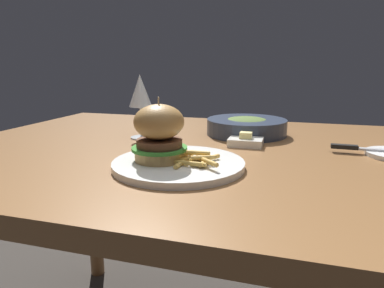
% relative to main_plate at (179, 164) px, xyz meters
% --- Properties ---
extents(dining_table, '(1.44, 0.94, 0.74)m').
position_rel_main_plate_xyz_m(dining_table, '(0.06, 0.18, -0.08)').
color(dining_table, brown).
rests_on(dining_table, ground).
extents(main_plate, '(0.27, 0.27, 0.01)m').
position_rel_main_plate_xyz_m(main_plate, '(0.00, 0.00, 0.00)').
color(main_plate, white).
rests_on(main_plate, dining_table).
extents(burger_sandwich, '(0.11, 0.11, 0.13)m').
position_rel_main_plate_xyz_m(burger_sandwich, '(-0.04, -0.01, 0.06)').
color(burger_sandwich, tan).
rests_on(burger_sandwich, main_plate).
extents(fries_pile, '(0.11, 0.10, 0.03)m').
position_rel_main_plate_xyz_m(fries_pile, '(0.04, -0.01, 0.02)').
color(fries_pile, '#E0B251').
rests_on(fries_pile, main_plate).
extents(wine_glass, '(0.06, 0.06, 0.18)m').
position_rel_main_plate_xyz_m(wine_glass, '(-0.19, 0.24, 0.12)').
color(wine_glass, silver).
rests_on(wine_glass, dining_table).
extents(table_knife, '(0.22, 0.02, 0.01)m').
position_rel_main_plate_xyz_m(table_knife, '(0.40, 0.22, 0.01)').
color(table_knife, silver).
rests_on(table_knife, bread_plate).
extents(butter_dish, '(0.09, 0.06, 0.04)m').
position_rel_main_plate_xyz_m(butter_dish, '(0.11, 0.23, 0.00)').
color(butter_dish, white).
rests_on(butter_dish, dining_table).
extents(soup_bowl, '(0.24, 0.24, 0.05)m').
position_rel_main_plate_xyz_m(soup_bowl, '(0.09, 0.38, 0.02)').
color(soup_bowl, '#2D384C').
rests_on(soup_bowl, dining_table).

